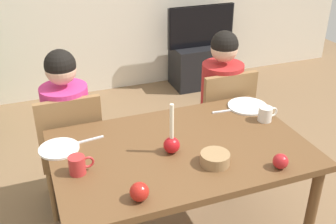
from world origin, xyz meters
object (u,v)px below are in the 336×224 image
at_px(candle_centerpiece, 172,142).
at_px(apple_near_candle, 281,161).
at_px(tv, 201,26).
at_px(mug_right, 266,114).
at_px(person_left_child, 69,136).
at_px(chair_left, 71,146).
at_px(plate_left, 59,149).
at_px(plate_right, 247,106).
at_px(dining_table, 181,159).
at_px(tv_stand, 200,66).
at_px(apple_by_left_plate, 139,192).
at_px(chair_right, 222,118).
at_px(bowl_walnuts, 215,159).
at_px(person_right_child, 220,109).
at_px(mug_left, 78,165).

distance_m(candle_centerpiece, apple_near_candle, 0.57).
xyz_separation_m(tv, mug_right, (-0.58, -2.20, 0.09)).
height_order(person_left_child, tv, person_left_child).
distance_m(chair_left, mug_right, 1.28).
distance_m(mug_right, apple_near_candle, 0.50).
distance_m(plate_left, plate_right, 1.23).
distance_m(dining_table, apple_near_candle, 0.55).
bearing_deg(apple_near_candle, plate_right, 73.07).
height_order(tv_stand, candle_centerpiece, candle_centerpiece).
height_order(apple_near_candle, apple_by_left_plate, apple_by_left_plate).
bearing_deg(apple_near_candle, tv_stand, 73.48).
bearing_deg(chair_right, bowl_walnuts, -120.43).
xyz_separation_m(chair_right, plate_right, (0.01, -0.31, 0.24)).
height_order(chair_right, person_right_child, person_right_child).
height_order(person_left_child, candle_centerpiece, person_left_child).
bearing_deg(apple_by_left_plate, apple_near_candle, -1.08).
bearing_deg(chair_right, apple_near_candle, -100.95).
relative_size(dining_table, chair_right, 1.56).
relative_size(person_right_child, plate_left, 5.31).
relative_size(tv, plate_left, 3.58).
bearing_deg(bowl_walnuts, person_right_child, 60.54).
bearing_deg(person_right_child, chair_right, -90.00).
bearing_deg(tv, plate_right, -106.38).
height_order(plate_left, bowl_walnuts, bowl_walnuts).
bearing_deg(chair_left, mug_right, -24.13).
bearing_deg(chair_left, apple_near_candle, -46.11).
bearing_deg(mug_right, candle_centerpiece, -169.04).
height_order(plate_left, plate_right, same).
relative_size(chair_left, tv, 1.14).
bearing_deg(mug_left, chair_right, 29.45).
distance_m(person_left_child, mug_right, 1.28).
relative_size(person_left_child, apple_near_candle, 14.68).
bearing_deg(chair_right, mug_left, -150.55).
bearing_deg(apple_by_left_plate, chair_left, 101.27).
bearing_deg(mug_left, person_right_child, 30.65).
xyz_separation_m(dining_table, plate_left, (-0.63, 0.21, 0.09)).
xyz_separation_m(person_right_child, mug_right, (0.02, -0.54, 0.23)).
bearing_deg(plate_left, person_left_child, 76.98).
bearing_deg(apple_by_left_plate, tv_stand, 59.96).
relative_size(plate_right, apple_by_left_plate, 2.89).
distance_m(chair_right, apple_by_left_plate, 1.36).
height_order(person_right_child, plate_right, person_right_child).
bearing_deg(plate_right, tv_stand, 73.61).
bearing_deg(bowl_walnuts, apple_near_candle, -26.93).
bearing_deg(apple_near_candle, bowl_walnuts, 153.07).
relative_size(dining_table, candle_centerpiece, 4.83).
relative_size(person_left_child, apple_by_left_plate, 13.05).
height_order(person_right_child, apple_near_candle, person_right_child).
xyz_separation_m(dining_table, person_right_child, (0.58, 0.64, -0.10)).
distance_m(tv_stand, mug_right, 2.34).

